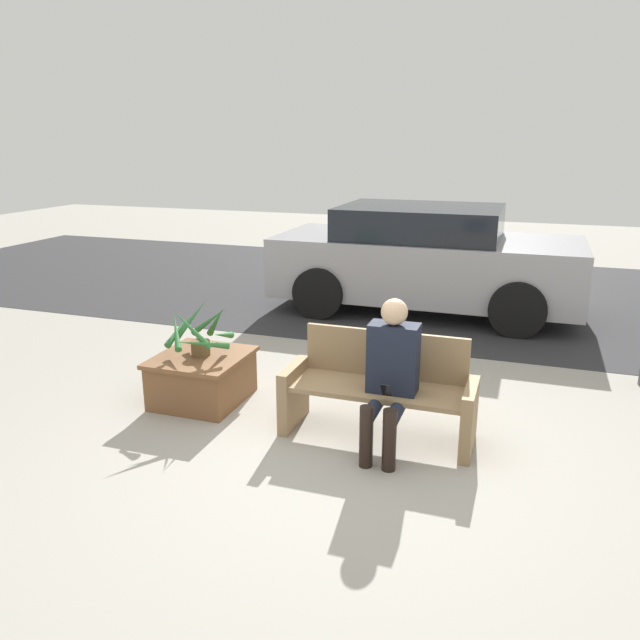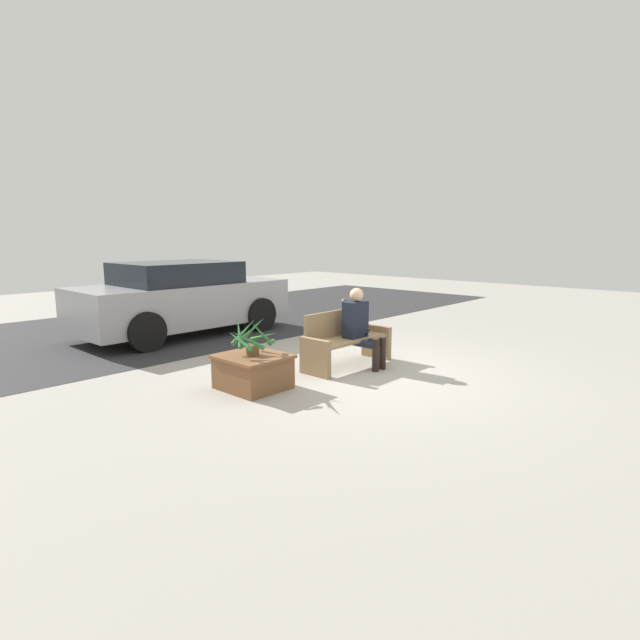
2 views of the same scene
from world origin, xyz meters
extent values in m
plane|color=#9E998E|center=(0.00, 0.00, 0.00)|extent=(30.00, 30.00, 0.00)
cube|color=#2D2D30|center=(0.00, 5.63, 0.00)|extent=(20.00, 6.00, 0.01)
cube|color=#8C704C|center=(-0.57, 0.42, 0.27)|extent=(0.09, 0.54, 0.54)
cube|color=#8C704C|center=(0.90, 0.42, 0.27)|extent=(0.09, 0.54, 0.54)
cube|color=#8C704C|center=(0.17, 0.42, 0.42)|extent=(1.38, 0.50, 0.04)
cube|color=#8C704C|center=(0.17, 0.67, 0.64)|extent=(1.38, 0.04, 0.40)
cube|color=black|center=(0.29, 0.38, 0.72)|extent=(0.39, 0.22, 0.56)
sphere|color=tan|center=(0.29, 0.36, 1.10)|extent=(0.21, 0.21, 0.21)
cylinder|color=black|center=(0.21, 0.15, 0.38)|extent=(0.11, 0.46, 0.11)
cylinder|color=black|center=(0.38, 0.15, 0.38)|extent=(0.11, 0.46, 0.11)
cylinder|color=black|center=(0.21, -0.08, 0.24)|extent=(0.10, 0.10, 0.48)
cylinder|color=black|center=(0.38, -0.08, 0.24)|extent=(0.10, 0.10, 0.48)
cube|color=black|center=(0.29, 0.15, 0.54)|extent=(0.07, 0.09, 0.12)
cube|color=brown|center=(-1.56, 0.61, 0.22)|extent=(0.75, 0.80, 0.45)
cube|color=brown|center=(-1.56, 0.61, 0.43)|extent=(0.80, 0.85, 0.04)
cylinder|color=brown|center=(-1.56, 0.61, 0.52)|extent=(0.17, 0.17, 0.14)
cone|color=#2D6B33|center=(-1.34, 0.64, 0.66)|extent=(0.12, 0.46, 0.20)
cone|color=#2D6B33|center=(-1.45, 0.74, 0.75)|extent=(0.33, 0.28, 0.37)
cone|color=#2D6B33|center=(-1.55, 0.79, 0.73)|extent=(0.41, 0.07, 0.33)
cone|color=#2D6B33|center=(-1.70, 0.70, 0.75)|extent=(0.26, 0.35, 0.37)
cone|color=#2D6B33|center=(-1.77, 0.60, 0.68)|extent=(0.08, 0.46, 0.23)
cone|color=#2D6B33|center=(-1.73, 0.49, 0.69)|extent=(0.31, 0.40, 0.26)
cone|color=#2D6B33|center=(-1.54, 0.44, 0.75)|extent=(0.38, 0.10, 0.37)
cone|color=#2D6B33|center=(-1.42, 0.42, 0.63)|extent=(0.41, 0.33, 0.14)
cube|color=#99999E|center=(-0.15, 4.49, 0.64)|extent=(4.17, 1.80, 0.82)
cube|color=black|center=(-0.25, 4.49, 1.26)|extent=(2.17, 1.66, 0.43)
cylinder|color=black|center=(1.15, 3.59, 0.35)|extent=(0.70, 0.18, 0.70)
cylinder|color=black|center=(1.15, 5.39, 0.35)|extent=(0.70, 0.18, 0.70)
cylinder|color=black|center=(-1.44, 3.59, 0.35)|extent=(0.70, 0.18, 0.70)
cylinder|color=black|center=(-1.44, 5.39, 0.35)|extent=(0.70, 0.18, 0.70)
camera|label=1|loc=(1.24, -4.17, 2.38)|focal=35.00mm
camera|label=2|loc=(-5.62, -4.32, 1.98)|focal=28.00mm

